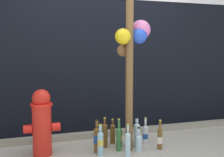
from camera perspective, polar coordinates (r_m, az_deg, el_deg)
building_wall at (r=4.46m, az=-2.00°, el=15.48°), size 10.00×0.21×3.99m
curb_strip at (r=4.20m, az=-0.40°, el=-10.89°), size 8.00×0.12×0.08m
memorial_post at (r=3.50m, az=4.07°, el=11.56°), size 0.52×0.34×2.71m
fire_hydrant at (r=3.49m, az=-13.90°, el=-8.47°), size 0.42×0.26×0.79m
bottle_0 at (r=3.57m, az=1.37°, el=-11.84°), size 0.06×0.06×0.41m
bottle_1 at (r=3.42m, az=3.18°, el=-12.85°), size 0.06×0.06×0.39m
bottle_2 at (r=3.69m, az=9.57°, el=-11.68°), size 0.06×0.06×0.38m
bottle_3 at (r=3.90m, az=6.71°, el=-10.94°), size 0.07×0.07×0.35m
bottle_4 at (r=3.76m, az=1.45°, el=-11.53°), size 0.08×0.08×0.32m
bottle_5 at (r=3.71m, az=-1.47°, el=-11.18°), size 0.07×0.07×0.39m
bottle_6 at (r=3.43m, az=-2.34°, el=-12.67°), size 0.07×0.07×0.38m
bottle_7 at (r=3.58m, az=5.36°, el=-12.59°), size 0.08×0.08×0.31m
bottle_8 at (r=3.71m, az=4.96°, el=-11.06°), size 0.08×0.08×0.39m
bottle_9 at (r=3.85m, az=0.13°, el=-10.88°), size 0.07×0.07×0.33m
bottle_10 at (r=3.53m, az=-3.02°, el=-11.94°), size 0.08×0.08×0.41m
bottle_11 at (r=3.76m, az=3.23°, el=-11.27°), size 0.07×0.07×0.36m
litter_0 at (r=4.13m, az=3.20°, el=-11.75°), size 0.11×0.11×0.01m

